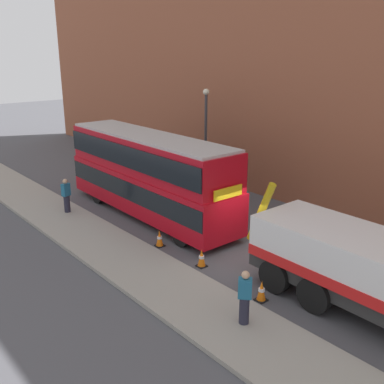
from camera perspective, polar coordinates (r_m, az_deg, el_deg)
name	(u,v)px	position (r m, az deg, el deg)	size (l,w,h in m)	color
ground_plane	(256,256)	(18.30, 8.14, -8.06)	(120.00, 120.00, 0.00)	#4C4C51
near_kerb	(174,289)	(15.68, -2.34, -12.26)	(60.00, 2.80, 0.15)	gray
building_facade	(366,46)	(22.04, 21.34, 17.02)	(60.00, 1.50, 16.00)	#935138
double_decker_bus	(149,172)	(21.79, -5.56, 2.56)	(11.07, 2.69, 4.06)	#B70C19
pedestrian_onlooker	(66,196)	(22.97, -15.75, -0.49)	(0.38, 0.46, 1.71)	#232333
pedestrian_bystander	(245,298)	(13.50, 6.73, -13.29)	(0.47, 0.46, 1.71)	#232333
traffic_cone_near_bus	(160,239)	(18.87, -4.16, -5.96)	(0.36, 0.36, 0.72)	orange
traffic_cone_midway	(202,258)	(17.15, 1.23, -8.45)	(0.36, 0.36, 0.72)	orange
traffic_cone_near_truck	(261,291)	(15.19, 8.86, -12.41)	(0.36, 0.36, 0.72)	orange
street_lamp	(206,131)	(25.73, 1.77, 7.82)	(0.36, 0.36, 5.83)	#38383D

